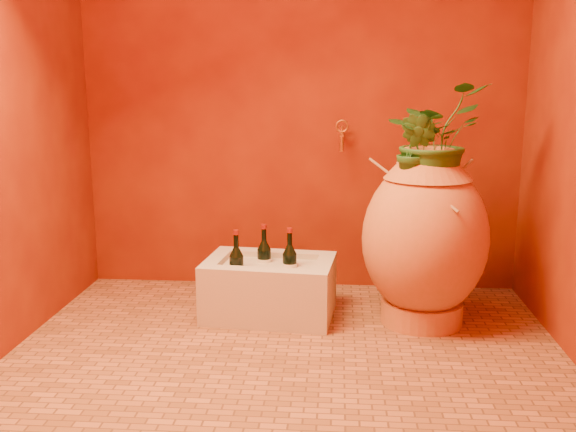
# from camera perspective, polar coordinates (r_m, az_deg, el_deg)

# --- Properties ---
(floor) EXTENTS (2.50, 2.50, 0.00)m
(floor) POSITION_cam_1_polar(r_m,az_deg,el_deg) (2.95, -0.08, -12.02)
(floor) COLOR #9A5732
(floor) RESTS_ON ground
(wall_back) EXTENTS (2.50, 0.02, 2.50)m
(wall_back) POSITION_cam_1_polar(r_m,az_deg,el_deg) (3.70, 1.16, 12.72)
(wall_back) COLOR #621405
(wall_back) RESTS_ON ground
(amphora) EXTENTS (0.78, 0.78, 0.89)m
(amphora) POSITION_cam_1_polar(r_m,az_deg,el_deg) (3.24, 12.06, -1.90)
(amphora) COLOR #B76333
(amphora) RESTS_ON floor
(stone_basin) EXTENTS (0.69, 0.50, 0.30)m
(stone_basin) POSITION_cam_1_polar(r_m,az_deg,el_deg) (3.34, -1.65, -6.49)
(stone_basin) COLOR #BDB39D
(stone_basin) RESTS_ON floor
(wine_bottle_a) EXTENTS (0.08, 0.08, 0.31)m
(wine_bottle_a) POSITION_cam_1_polar(r_m,az_deg,el_deg) (3.24, -4.60, -4.64)
(wine_bottle_a) COLOR black
(wine_bottle_a) RESTS_ON stone_basin
(wine_bottle_b) EXTENTS (0.08, 0.08, 0.31)m
(wine_bottle_b) POSITION_cam_1_polar(r_m,az_deg,el_deg) (3.36, -2.13, -4.03)
(wine_bottle_b) COLOR black
(wine_bottle_b) RESTS_ON stone_basin
(wine_bottle_c) EXTENTS (0.08, 0.08, 0.31)m
(wine_bottle_c) POSITION_cam_1_polar(r_m,az_deg,el_deg) (3.27, 0.15, -4.45)
(wine_bottle_c) COLOR black
(wine_bottle_c) RESTS_ON stone_basin
(wall_tap) EXTENTS (0.07, 0.16, 0.17)m
(wall_tap) POSITION_cam_1_polar(r_m,az_deg,el_deg) (3.62, 4.81, 7.28)
(wall_tap) COLOR #B67A2A
(wall_tap) RESTS_ON wall_back
(plant_main) EXTENTS (0.62, 0.62, 0.52)m
(plant_main) POSITION_cam_1_polar(r_m,az_deg,el_deg) (3.17, 12.81, 6.75)
(plant_main) COLOR #214F1C
(plant_main) RESTS_ON amphora
(plant_side) EXTENTS (0.25, 0.25, 0.36)m
(plant_side) POSITION_cam_1_polar(r_m,az_deg,el_deg) (3.08, 11.34, 5.68)
(plant_side) COLOR #214F1C
(plant_side) RESTS_ON amphora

